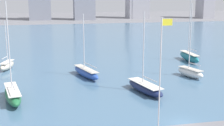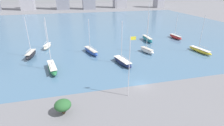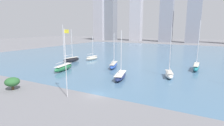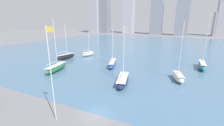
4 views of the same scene
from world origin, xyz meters
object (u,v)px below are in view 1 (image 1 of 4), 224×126
(sailboat_navy, at_px, (145,87))
(sailboat_green, at_px, (13,94))
(sailboat_blue, at_px, (86,72))
(sailboat_white, at_px, (190,72))
(sailboat_cream, at_px, (7,65))
(flag_pole, at_px, (160,77))
(sailboat_teal, at_px, (189,57))

(sailboat_navy, height_order, sailboat_green, sailboat_green)
(sailboat_blue, bearing_deg, sailboat_white, -29.78)
(sailboat_blue, distance_m, sailboat_navy, 14.82)
(sailboat_cream, relative_size, sailboat_navy, 0.78)
(flag_pole, distance_m, sailboat_green, 25.49)
(flag_pole, xyz_separation_m, sailboat_blue, (-4.40, 29.51, -6.50))
(sailboat_cream, bearing_deg, sailboat_blue, -16.55)
(sailboat_blue, bearing_deg, flag_pole, -98.87)
(sailboat_green, bearing_deg, sailboat_cream, 87.18)
(sailboat_cream, bearing_deg, sailboat_white, -6.61)
(flag_pole, height_order, sailboat_navy, flag_pole)
(flag_pole, bearing_deg, sailboat_teal, 60.01)
(sailboat_navy, bearing_deg, sailboat_teal, 35.55)
(sailboat_white, bearing_deg, sailboat_blue, 150.95)
(sailboat_teal, height_order, sailboat_green, sailboat_teal)
(sailboat_cream, bearing_deg, sailboat_green, -66.91)
(sailboat_cream, distance_m, sailboat_teal, 43.09)
(sailboat_navy, bearing_deg, sailboat_blue, 110.65)
(sailboat_cream, relative_size, sailboat_blue, 0.85)
(sailboat_green, bearing_deg, sailboat_teal, 17.21)
(sailboat_cream, height_order, sailboat_navy, sailboat_navy)
(sailboat_blue, relative_size, sailboat_green, 0.82)
(sailboat_blue, height_order, sailboat_navy, sailboat_navy)
(sailboat_white, bearing_deg, sailboat_cream, 141.96)
(sailboat_teal, bearing_deg, sailboat_blue, -159.96)
(sailboat_blue, xyz_separation_m, sailboat_navy, (8.43, -12.19, -0.06))
(flag_pole, relative_size, sailboat_teal, 0.83)
(sailboat_white, bearing_deg, flag_pole, -139.27)
(sailboat_navy, relative_size, sailboat_teal, 0.81)
(sailboat_green, bearing_deg, sailboat_blue, 31.62)
(sailboat_green, bearing_deg, flag_pole, -56.29)
(sailboat_navy, bearing_deg, sailboat_cream, 124.12)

